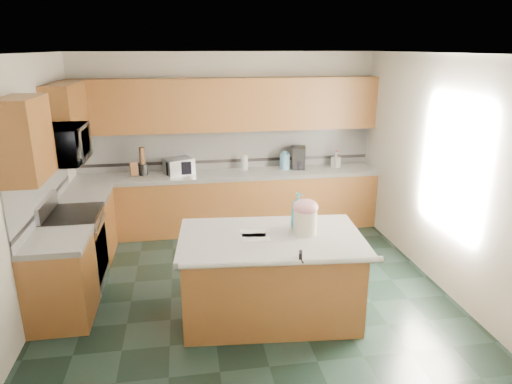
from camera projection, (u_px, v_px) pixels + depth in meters
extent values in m
plane|color=black|center=(248.00, 291.00, 5.39)|extent=(4.60, 4.60, 0.00)
plane|color=white|center=(247.00, 53.00, 4.57)|extent=(4.60, 4.60, 0.00)
cube|color=silver|center=(227.00, 141.00, 7.17)|extent=(4.60, 0.04, 2.70)
cube|color=silver|center=(301.00, 288.00, 2.80)|extent=(4.60, 0.04, 2.70)
cube|color=silver|center=(22.00, 193.00, 4.63)|extent=(0.04, 4.60, 2.70)
cube|color=silver|center=(444.00, 173.00, 5.34)|extent=(0.04, 4.60, 2.70)
cube|color=#5B3414|center=(230.00, 203.00, 7.14)|extent=(4.60, 0.60, 0.86)
cube|color=white|center=(229.00, 175.00, 7.00)|extent=(4.60, 0.64, 0.06)
cube|color=#5B3414|center=(227.00, 105.00, 6.81)|extent=(4.60, 0.33, 0.78)
cube|color=silver|center=(227.00, 149.00, 7.17)|extent=(4.60, 0.02, 0.63)
cube|color=black|center=(227.00, 161.00, 7.22)|extent=(4.60, 0.01, 0.05)
cube|color=#5B3414|center=(89.00, 227.00, 6.17)|extent=(0.60, 0.82, 0.86)
cube|color=white|center=(85.00, 195.00, 6.03)|extent=(0.64, 0.82, 0.06)
cube|color=#5B3414|center=(61.00, 282.00, 4.73)|extent=(0.60, 0.72, 0.86)
cube|color=white|center=(55.00, 242.00, 4.60)|extent=(0.64, 0.72, 0.06)
cube|color=silver|center=(42.00, 187.00, 5.19)|extent=(0.02, 2.30, 0.63)
cube|color=black|center=(45.00, 204.00, 5.25)|extent=(0.01, 2.30, 0.05)
cube|color=#5B3414|center=(66.00, 114.00, 5.82)|extent=(0.33, 1.09, 0.78)
cube|color=#5B3414|center=(25.00, 139.00, 4.26)|extent=(0.33, 0.72, 0.78)
cube|color=#B7B7BC|center=(76.00, 251.00, 5.43)|extent=(0.60, 0.76, 0.88)
cube|color=black|center=(102.00, 253.00, 5.48)|extent=(0.02, 0.68, 0.55)
cube|color=black|center=(71.00, 215.00, 5.29)|extent=(0.62, 0.78, 0.04)
cylinder|color=#B7B7BC|center=(101.00, 223.00, 5.37)|extent=(0.02, 0.66, 0.02)
cube|color=#B7B7BC|center=(46.00, 207.00, 5.21)|extent=(0.06, 0.76, 0.18)
imported|color=#B7B7BC|center=(62.00, 145.00, 5.04)|extent=(0.50, 0.73, 0.41)
cube|color=#5B3414|center=(270.00, 279.00, 4.81)|extent=(1.85, 1.16, 0.86)
cube|color=white|center=(271.00, 238.00, 4.67)|extent=(1.96, 1.26, 0.06)
cylinder|color=white|center=(282.00, 263.00, 4.15)|extent=(1.87, 0.21, 0.06)
cylinder|color=white|center=(305.00, 222.00, 4.68)|extent=(0.31, 0.31, 0.25)
ellipsoid|color=pink|center=(306.00, 207.00, 4.63)|extent=(0.26, 0.26, 0.16)
cylinder|color=tan|center=(306.00, 202.00, 4.61)|extent=(0.09, 0.03, 0.03)
sphere|color=tan|center=(302.00, 202.00, 4.61)|extent=(0.05, 0.05, 0.05)
sphere|color=tan|center=(310.00, 202.00, 4.62)|extent=(0.05, 0.05, 0.05)
imported|color=#36A5B8|center=(298.00, 211.00, 4.81)|extent=(0.19, 0.19, 0.39)
cube|color=white|center=(253.00, 233.00, 4.72)|extent=(0.29, 0.23, 0.00)
cube|color=white|center=(256.00, 237.00, 4.62)|extent=(0.29, 0.22, 0.00)
cube|color=black|center=(301.00, 256.00, 4.18)|extent=(0.05, 0.10, 0.09)
cylinder|color=black|center=(302.00, 261.00, 4.13)|extent=(0.02, 0.07, 0.02)
cube|color=#472814|center=(134.00, 169.00, 6.80)|extent=(0.14, 0.17, 0.22)
cylinder|color=black|center=(143.00, 169.00, 6.85)|extent=(0.14, 0.14, 0.17)
cylinder|color=#472814|center=(142.00, 156.00, 6.79)|extent=(0.08, 0.08, 0.25)
cube|color=#B7B7BC|center=(179.00, 166.00, 6.89)|extent=(0.49, 0.43, 0.24)
cube|color=black|center=(179.00, 169.00, 6.77)|extent=(0.37, 0.01, 0.20)
cylinder|color=white|center=(244.00, 163.00, 7.09)|extent=(0.11, 0.11, 0.24)
cylinder|color=#B7B7BC|center=(244.00, 170.00, 7.13)|extent=(0.16, 0.16, 0.01)
cylinder|color=#64A1C1|center=(285.00, 161.00, 7.15)|extent=(0.15, 0.15, 0.25)
cylinder|color=#64A1C1|center=(285.00, 152.00, 7.10)|extent=(0.07, 0.07, 0.04)
cube|color=black|center=(298.00, 158.00, 7.18)|extent=(0.25, 0.27, 0.35)
cylinder|color=black|center=(299.00, 165.00, 7.17)|extent=(0.15, 0.15, 0.15)
imported|color=white|center=(336.00, 160.00, 7.26)|extent=(0.16, 0.16, 0.25)
cylinder|color=red|center=(336.00, 151.00, 7.22)|extent=(0.02, 0.02, 0.03)
cube|color=white|center=(452.00, 165.00, 5.10)|extent=(0.02, 1.40, 1.10)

